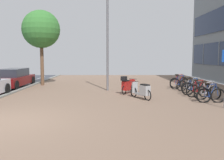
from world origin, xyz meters
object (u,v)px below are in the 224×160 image
object	(u,v)px
bicycle_rack_00	(211,95)
bicycle_rack_04	(191,87)
bicycle_rack_03	(193,88)
street_tree	(41,29)
scooter_mid	(142,91)
lamp_post	(107,34)
bicycle_rack_07	(179,82)
bicycle_rack_02	(199,90)
bicycle_rack_06	(180,84)
bicycle_rack_01	(207,93)
bicycle_rack_05	(187,85)
parked_car_far	(13,78)
scooter_near	(127,85)

from	to	relation	value
bicycle_rack_00	bicycle_rack_04	bearing A→B (deg)	87.94
bicycle_rack_03	bicycle_rack_04	world-z (taller)	bicycle_rack_03
bicycle_rack_04	street_tree	distance (m)	11.19
bicycle_rack_00	scooter_mid	xyz separation A→B (m)	(-3.07, 1.01, 0.07)
lamp_post	bicycle_rack_04	bearing A→B (deg)	-11.06
bicycle_rack_07	lamp_post	distance (m)	6.02
bicycle_rack_02	bicycle_rack_06	xyz separation A→B (m)	(-0.06, 3.13, 0.00)
bicycle_rack_01	scooter_mid	size ratio (longest dim) A/B	0.86
bicycle_rack_03	bicycle_rack_05	size ratio (longest dim) A/B	1.05
bicycle_rack_02	bicycle_rack_07	xyz separation A→B (m)	(0.10, 3.91, 0.00)
scooter_mid	lamp_post	size ratio (longest dim) A/B	0.25
bicycle_rack_06	bicycle_rack_00	bearing A→B (deg)	-89.28
bicycle_rack_06	street_tree	xyz separation A→B (m)	(-9.66, 2.22, 3.76)
bicycle_rack_03	bicycle_rack_05	world-z (taller)	bicycle_rack_03
bicycle_rack_04	bicycle_rack_07	distance (m)	2.35
bicycle_rack_07	parked_car_far	size ratio (longest dim) A/B	0.32
scooter_near	street_tree	bearing A→B (deg)	145.85
scooter_mid	street_tree	xyz separation A→B (m)	(-6.65, 5.91, 3.69)
lamp_post	bicycle_rack_06	bearing A→B (deg)	7.13
bicycle_rack_00	parked_car_far	size ratio (longest dim) A/B	0.32
scooter_near	street_tree	distance (m)	8.14
bicycle_rack_01	bicycle_rack_07	distance (m)	4.70
bicycle_rack_02	bicycle_rack_07	size ratio (longest dim) A/B	1.00
bicycle_rack_05	bicycle_rack_07	distance (m)	1.57
bicycle_rack_03	scooter_mid	world-z (taller)	bicycle_rack_03
parked_car_far	scooter_mid	bearing A→B (deg)	-30.20
bicycle_rack_04	lamp_post	xyz separation A→B (m)	(-4.95, 0.97, 3.18)
bicycle_rack_03	scooter_near	size ratio (longest dim) A/B	0.89
bicycle_rack_00	lamp_post	world-z (taller)	lamp_post
bicycle_rack_06	bicycle_rack_07	size ratio (longest dim) A/B	1.01
bicycle_rack_07	bicycle_rack_00	bearing A→B (deg)	-91.09
bicycle_rack_02	scooter_mid	world-z (taller)	bicycle_rack_02
bicycle_rack_07	bicycle_rack_03	bearing A→B (deg)	-91.93
bicycle_rack_01	lamp_post	xyz separation A→B (m)	(-4.99, 3.32, 3.16)
scooter_mid	lamp_post	bearing A→B (deg)	119.78
bicycle_rack_03	lamp_post	size ratio (longest dim) A/B	0.22
bicycle_rack_02	scooter_near	bearing A→B (deg)	161.18
bicycle_rack_05	scooter_mid	xyz separation A→B (m)	(-3.20, -2.91, 0.08)
bicycle_rack_02	bicycle_rack_06	size ratio (longest dim) A/B	0.99
bicycle_rack_05	scooter_mid	bearing A→B (deg)	-137.72
bicycle_rack_07	parked_car_far	distance (m)	11.60
bicycle_rack_01	bicycle_rack_07	world-z (taller)	bicycle_rack_07
bicycle_rack_07	bicycle_rack_02	bearing A→B (deg)	-91.52
bicycle_rack_07	scooter_near	xyz separation A→B (m)	(-3.80, -2.65, 0.12)
scooter_mid	parked_car_far	size ratio (longest dim) A/B	0.37
bicycle_rack_07	scooter_near	bearing A→B (deg)	-145.04
bicycle_rack_01	bicycle_rack_05	distance (m)	3.13
bicycle_rack_00	bicycle_rack_05	size ratio (longest dim) A/B	1.03
bicycle_rack_00	bicycle_rack_03	bearing A→B (deg)	90.01
bicycle_rack_06	scooter_near	world-z (taller)	scooter_near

